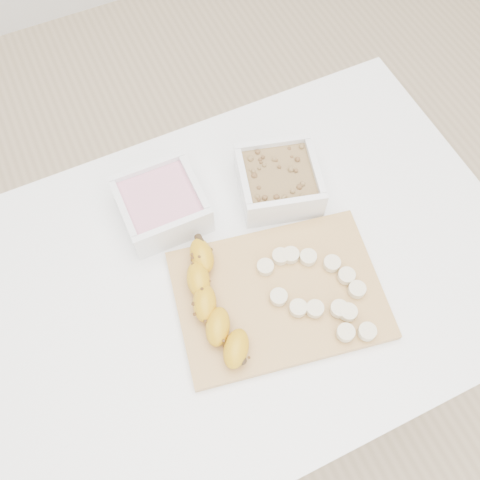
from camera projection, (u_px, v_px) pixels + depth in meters
name	position (u px, v px, depth m)	size (l,w,h in m)	color
ground	(244.00, 369.00, 1.64)	(3.50, 3.50, 0.00)	#C6AD89
table	(246.00, 288.00, 1.06)	(1.00, 0.70, 0.75)	white
bowl_yogurt	(161.00, 204.00, 0.99)	(0.15, 0.15, 0.07)	white
bowl_granola	(279.00, 180.00, 1.02)	(0.18, 0.18, 0.07)	white
cutting_board	(279.00, 295.00, 0.94)	(0.36, 0.26, 0.01)	tan
banana	(215.00, 305.00, 0.90)	(0.06, 0.23, 0.04)	#C58D10
banana_slices	(319.00, 290.00, 0.93)	(0.16, 0.22, 0.02)	beige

